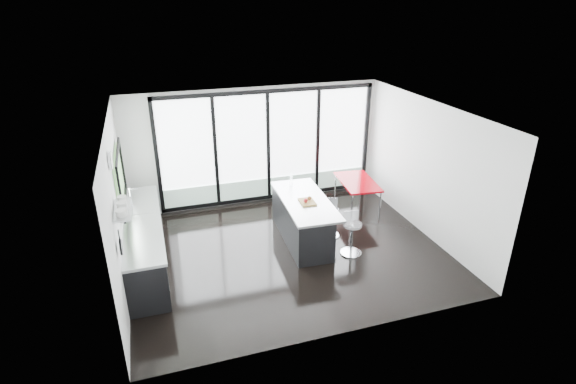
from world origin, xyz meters
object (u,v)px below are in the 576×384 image
object	(u,v)px
bar_stool_far	(330,222)
red_table	(357,195)
bar_stool_near	(352,239)
island	(301,219)

from	to	relation	value
bar_stool_far	red_table	xyz separation A→B (m)	(1.10, 1.01, 0.04)
bar_stool_far	bar_stool_near	bearing A→B (deg)	-64.15
island	red_table	bearing A→B (deg)	28.53
island	red_table	world-z (taller)	island
island	bar_stool_near	size ratio (longest dim) A/B	3.33
island	bar_stool_far	xyz separation A→B (m)	(0.61, -0.08, -0.14)
bar_stool_near	bar_stool_far	size ratio (longest dim) A/B	1.05
bar_stool_near	bar_stool_far	xyz separation A→B (m)	(-0.13, 0.78, -0.02)
bar_stool_near	bar_stool_far	bearing A→B (deg)	104.88
island	bar_stool_far	size ratio (longest dim) A/B	3.51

